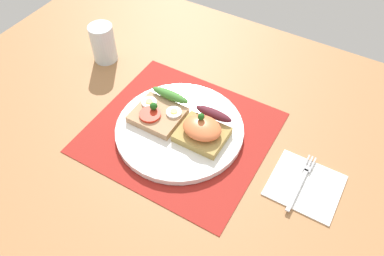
{
  "coord_description": "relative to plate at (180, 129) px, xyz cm",
  "views": [
    {
      "loc": [
        28.65,
        -43.95,
        62.18
      ],
      "look_at": [
        3.0,
        0.0,
        3.16
      ],
      "focal_mm": 36.04,
      "sensor_mm": 36.0,
      "label": 1
    }
  ],
  "objects": [
    {
      "name": "sandwich_salmon",
      "position": [
        5.32,
        0.83,
        2.65
      ],
      "size": [
        9.7,
        9.62,
        5.57
      ],
      "color": "#AA8E4A",
      "rests_on": "plate"
    },
    {
      "name": "napkin",
      "position": [
        27.34,
        0.67,
        -0.68
      ],
      "size": [
        12.95,
        11.99,
        0.6
      ],
      "primitive_type": "cube",
      "color": "white",
      "rests_on": "ground_plane"
    },
    {
      "name": "placemat",
      "position": [
        0.0,
        0.0,
        -0.83
      ],
      "size": [
        36.29,
        33.27,
        0.3
      ],
      "primitive_type": "cube",
      "color": "maroon",
      "rests_on": "ground_plane"
    },
    {
      "name": "fork",
      "position": [
        26.39,
        0.91,
        -0.22
      ],
      "size": [
        1.62,
        13.93,
        0.32
      ],
      "color": "#B7B7BC",
      "rests_on": "napkin"
    },
    {
      "name": "drinking_glass",
      "position": [
        -28.76,
        11.47,
        3.77
      ],
      "size": [
        5.87,
        5.87,
        9.5
      ],
      "primitive_type": "cylinder",
      "color": "silver",
      "rests_on": "ground_plane"
    },
    {
      "name": "ground_plane",
      "position": [
        0.0,
        0.0,
        -2.58
      ],
      "size": [
        120.0,
        90.0,
        3.2
      ],
      "primitive_type": "cube",
      "color": "#A36F43"
    },
    {
      "name": "sandwich_egg_tomato",
      "position": [
        -5.4,
        0.88,
        1.93
      ],
      "size": [
        10.15,
        10.53,
        3.8
      ],
      "color": "tan",
      "rests_on": "plate"
    },
    {
      "name": "plate",
      "position": [
        0.0,
        0.0,
        0.0
      ],
      "size": [
        26.8,
        26.8,
        1.36
      ],
      "primitive_type": "cylinder",
      "color": "white",
      "rests_on": "placemat"
    }
  ]
}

